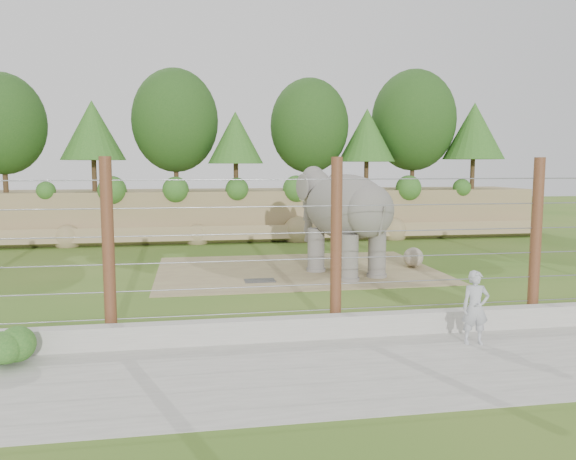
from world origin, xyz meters
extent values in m
plane|color=#36691B|center=(0.00, 0.00, 0.00)|extent=(90.00, 90.00, 0.00)
cube|color=#918152|center=(0.00, 13.00, 1.25)|extent=(30.00, 4.00, 2.50)
cube|color=#918152|center=(0.00, 10.70, 0.35)|extent=(30.00, 1.37, 1.07)
cylinder|color=#3F2B19|center=(-12.00, 12.00, 3.38)|extent=(0.24, 0.24, 1.75)
sphere|color=#174015|center=(-12.00, 12.00, 5.75)|extent=(4.00, 4.00, 4.00)
cylinder|color=#3F2B19|center=(-8.00, 12.50, 3.29)|extent=(0.24, 0.24, 1.58)
sphere|color=#174015|center=(-8.00, 12.50, 5.42)|extent=(3.60, 3.60, 3.60)
cylinder|color=#3F2B19|center=(-4.00, 13.00, 3.46)|extent=(0.24, 0.24, 1.92)
sphere|color=#174015|center=(-4.00, 13.00, 6.07)|extent=(4.40, 4.40, 4.40)
cylinder|color=#3F2B19|center=(-1.00, 11.80, 3.20)|extent=(0.24, 0.24, 1.40)
sphere|color=#174015|center=(-1.00, 11.80, 5.10)|extent=(3.20, 3.20, 3.20)
cylinder|color=#3F2B19|center=(3.00, 12.80, 3.41)|extent=(0.24, 0.24, 1.82)
sphere|color=#174015|center=(3.00, 12.80, 5.88)|extent=(4.16, 4.16, 4.16)
cylinder|color=#3F2B19|center=(6.00, 12.20, 3.25)|extent=(0.24, 0.24, 1.50)
sphere|color=#174015|center=(6.00, 12.20, 5.29)|extent=(3.44, 3.44, 3.44)
cylinder|color=#3F2B19|center=(9.00, 13.20, 3.51)|extent=(0.24, 0.24, 2.03)
sphere|color=#174015|center=(9.00, 13.20, 6.27)|extent=(4.64, 4.64, 4.64)
cylinder|color=#3F2B19|center=(12.00, 12.00, 3.32)|extent=(0.24, 0.24, 1.64)
sphere|color=#174015|center=(12.00, 12.00, 5.55)|extent=(3.76, 3.76, 3.76)
cube|color=#8D7553|center=(0.50, 3.00, 0.01)|extent=(10.00, 7.00, 0.02)
cube|color=#262628|center=(-1.08, 1.22, 0.04)|extent=(1.00, 0.60, 0.03)
sphere|color=gray|center=(4.89, 2.79, 0.39)|extent=(0.74, 0.74, 0.74)
cube|color=#A5A39A|center=(0.00, -5.00, 0.25)|extent=(26.00, 0.35, 0.50)
cube|color=#A5A39A|center=(0.00, -7.00, 0.01)|extent=(26.00, 4.00, 0.01)
cylinder|color=#502A17|center=(-5.00, -4.50, 2.00)|extent=(0.26, 0.26, 4.00)
cylinder|color=#502A17|center=(0.00, -4.50, 2.00)|extent=(0.26, 0.26, 4.00)
cylinder|color=#502A17|center=(5.00, -4.50, 2.00)|extent=(0.26, 0.26, 4.00)
cylinder|color=gray|center=(0.00, -4.50, 0.50)|extent=(20.00, 0.02, 0.02)
cylinder|color=gray|center=(0.00, -4.50, 1.10)|extent=(20.00, 0.02, 0.02)
cylinder|color=gray|center=(0.00, -4.50, 1.70)|extent=(20.00, 0.02, 0.02)
cylinder|color=gray|center=(0.00, -4.50, 2.30)|extent=(20.00, 0.02, 0.02)
cylinder|color=gray|center=(0.00, -4.50, 2.90)|extent=(20.00, 0.02, 0.02)
cylinder|color=gray|center=(0.00, -4.50, 3.50)|extent=(20.00, 0.02, 0.02)
sphere|color=#28621F|center=(-6.75, -5.80, 0.37)|extent=(0.72, 0.72, 0.72)
imported|color=#AEB1B8|center=(2.68, -5.98, 0.80)|extent=(0.63, 0.47, 1.58)
camera|label=1|loc=(-3.22, -16.79, 3.82)|focal=35.00mm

